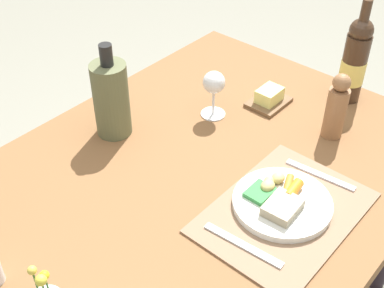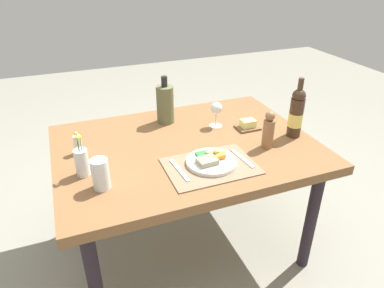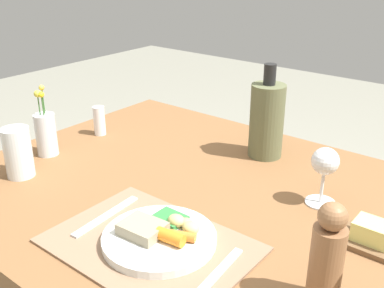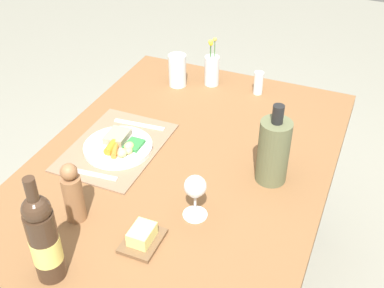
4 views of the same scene
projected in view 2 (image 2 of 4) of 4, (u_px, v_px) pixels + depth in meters
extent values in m
plane|color=gray|center=(187.00, 243.00, 2.20)|extent=(8.00, 8.00, 0.00)
cube|color=brown|center=(186.00, 148.00, 1.87)|extent=(1.35, 0.99, 0.05)
cylinder|color=#271E26|center=(95.00, 283.00, 1.54)|extent=(0.06, 0.06, 0.66)
cylinder|color=#271E26|center=(311.00, 220.00, 1.90)|extent=(0.06, 0.06, 0.66)
cylinder|color=#271E26|center=(78.00, 186.00, 2.18)|extent=(0.06, 0.06, 0.66)
cylinder|color=#271E26|center=(242.00, 152.00, 2.55)|extent=(0.06, 0.06, 0.66)
cube|color=#8A6B51|center=(210.00, 166.00, 1.66)|extent=(0.42, 0.30, 0.01)
cylinder|color=white|center=(211.00, 162.00, 1.67)|extent=(0.24, 0.24, 0.02)
cube|color=gray|center=(207.00, 161.00, 1.64)|extent=(0.10, 0.08, 0.03)
cylinder|color=orange|center=(219.00, 157.00, 1.67)|extent=(0.07, 0.03, 0.03)
cylinder|color=orange|center=(219.00, 155.00, 1.69)|extent=(0.07, 0.04, 0.02)
ellipsoid|color=#D1C373|center=(209.00, 153.00, 1.70)|extent=(0.04, 0.03, 0.03)
ellipsoid|color=#D4B86E|center=(212.00, 151.00, 1.72)|extent=(0.03, 0.03, 0.02)
ellipsoid|color=#CAC474|center=(217.00, 151.00, 1.72)|extent=(0.04, 0.03, 0.03)
cube|color=#2F813B|center=(204.00, 154.00, 1.70)|extent=(0.07, 0.06, 0.01)
cube|color=silver|center=(179.00, 170.00, 1.62)|extent=(0.03, 0.20, 0.00)
cube|color=silver|center=(242.00, 158.00, 1.71)|extent=(0.03, 0.19, 0.00)
cylinder|color=#3E2A1C|center=(296.00, 118.00, 1.89)|extent=(0.08, 0.08, 0.22)
sphere|color=#3E2A1C|center=(299.00, 96.00, 1.83)|extent=(0.07, 0.07, 0.07)
cylinder|color=#3E2A1C|center=(300.00, 87.00, 1.81)|extent=(0.03, 0.03, 0.09)
cylinder|color=#F1DD6B|center=(295.00, 119.00, 1.90)|extent=(0.08, 0.08, 0.08)
cube|color=brown|center=(248.00, 128.00, 2.02)|extent=(0.13, 0.10, 0.01)
cube|color=#EBE981|center=(248.00, 123.00, 2.01)|extent=(0.08, 0.06, 0.04)
cylinder|color=silver|center=(101.00, 174.00, 1.48)|extent=(0.08, 0.08, 0.14)
cylinder|color=#A7DEC4|center=(101.00, 180.00, 1.50)|extent=(0.07, 0.07, 0.08)
cylinder|color=white|center=(78.00, 145.00, 1.75)|extent=(0.04, 0.04, 0.10)
cylinder|color=silver|center=(82.00, 163.00, 1.57)|extent=(0.06, 0.06, 0.13)
cylinder|color=#3F7233|center=(80.00, 154.00, 1.56)|extent=(0.00, 0.00, 0.21)
sphere|color=gold|center=(76.00, 134.00, 1.51)|extent=(0.02, 0.02, 0.02)
cylinder|color=#3F7233|center=(81.00, 157.00, 1.55)|extent=(0.00, 0.00, 0.19)
sphere|color=gold|center=(77.00, 138.00, 1.50)|extent=(0.02, 0.02, 0.02)
cylinder|color=#3F7233|center=(83.00, 157.00, 1.56)|extent=(0.00, 0.00, 0.19)
sphere|color=yellow|center=(80.00, 138.00, 1.51)|extent=(0.02, 0.02, 0.02)
cylinder|color=white|center=(216.00, 126.00, 2.05)|extent=(0.07, 0.07, 0.00)
cylinder|color=white|center=(216.00, 119.00, 2.03)|extent=(0.01, 0.01, 0.08)
sphere|color=white|center=(216.00, 108.00, 1.99)|extent=(0.07, 0.07, 0.07)
cylinder|color=#90623E|center=(268.00, 134.00, 1.80)|extent=(0.06, 0.06, 0.15)
sphere|color=#90623E|center=(270.00, 116.00, 1.75)|extent=(0.05, 0.05, 0.05)
cylinder|color=#5D6241|center=(165.00, 105.00, 2.05)|extent=(0.10, 0.10, 0.22)
cylinder|color=black|center=(164.00, 81.00, 1.98)|extent=(0.04, 0.04, 0.06)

